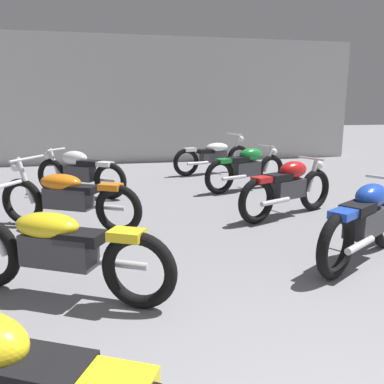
{
  "coord_description": "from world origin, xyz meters",
  "views": [
    {
      "loc": [
        -1.08,
        -0.6,
        1.67
      ],
      "look_at": [
        0.0,
        4.4,
        0.55
      ],
      "focal_mm": 37.11,
      "sensor_mm": 36.0,
      "label": 1
    }
  ],
  "objects_px": {
    "motorcycle_left_row_2": "(67,197)",
    "motorcycle_right_row_3": "(247,168)",
    "motorcycle_right_row_2": "(288,187)",
    "motorcycle_right_row_1": "(366,220)",
    "motorcycle_left_row_1": "(58,248)",
    "motorcycle_right_row_4": "(214,156)",
    "motorcycle_left_row_3": "(79,172)"
  },
  "relations": [
    {
      "from": "motorcycle_left_row_2",
      "to": "motorcycle_right_row_2",
      "type": "height_order",
      "value": "motorcycle_left_row_2"
    },
    {
      "from": "motorcycle_right_row_4",
      "to": "motorcycle_right_row_2",
      "type": "bearing_deg",
      "value": -88.73
    },
    {
      "from": "motorcycle_left_row_3",
      "to": "motorcycle_right_row_2",
      "type": "height_order",
      "value": "same"
    },
    {
      "from": "motorcycle_left_row_3",
      "to": "motorcycle_right_row_3",
      "type": "height_order",
      "value": "same"
    },
    {
      "from": "motorcycle_left_row_3",
      "to": "motorcycle_right_row_3",
      "type": "bearing_deg",
      "value": -3.02
    },
    {
      "from": "motorcycle_right_row_2",
      "to": "motorcycle_right_row_3",
      "type": "relative_size",
      "value": 0.98
    },
    {
      "from": "motorcycle_right_row_1",
      "to": "motorcycle_right_row_3",
      "type": "distance_m",
      "value": 3.76
    },
    {
      "from": "motorcycle_left_row_2",
      "to": "motorcycle_right_row_1",
      "type": "bearing_deg",
      "value": -29.68
    },
    {
      "from": "motorcycle_left_row_3",
      "to": "motorcycle_right_row_4",
      "type": "height_order",
      "value": "motorcycle_right_row_4"
    },
    {
      "from": "motorcycle_right_row_3",
      "to": "motorcycle_right_row_1",
      "type": "bearing_deg",
      "value": -90.07
    },
    {
      "from": "motorcycle_left_row_2",
      "to": "motorcycle_right_row_3",
      "type": "height_order",
      "value": "motorcycle_left_row_2"
    },
    {
      "from": "motorcycle_right_row_2",
      "to": "motorcycle_right_row_4",
      "type": "relative_size",
      "value": 0.87
    },
    {
      "from": "motorcycle_right_row_1",
      "to": "motorcycle_left_row_1",
      "type": "bearing_deg",
      "value": -176.79
    },
    {
      "from": "motorcycle_right_row_1",
      "to": "motorcycle_right_row_3",
      "type": "height_order",
      "value": "same"
    },
    {
      "from": "motorcycle_right_row_2",
      "to": "motorcycle_left_row_3",
      "type": "bearing_deg",
      "value": 146.4
    },
    {
      "from": "motorcycle_right_row_1",
      "to": "motorcycle_right_row_2",
      "type": "height_order",
      "value": "same"
    },
    {
      "from": "motorcycle_left_row_3",
      "to": "motorcycle_right_row_2",
      "type": "relative_size",
      "value": 0.92
    },
    {
      "from": "motorcycle_left_row_2",
      "to": "motorcycle_right_row_1",
      "type": "xyz_separation_m",
      "value": [
        3.25,
        -1.85,
        0.01
      ]
    },
    {
      "from": "motorcycle_left_row_2",
      "to": "motorcycle_right_row_4",
      "type": "distance_m",
      "value": 5.03
    },
    {
      "from": "motorcycle_right_row_1",
      "to": "motorcycle_left_row_2",
      "type": "bearing_deg",
      "value": 150.32
    },
    {
      "from": "motorcycle_left_row_1",
      "to": "motorcycle_left_row_3",
      "type": "bearing_deg",
      "value": 90.78
    },
    {
      "from": "motorcycle_left_row_2",
      "to": "motorcycle_right_row_2",
      "type": "bearing_deg",
      "value": -0.66
    },
    {
      "from": "motorcycle_left_row_2",
      "to": "motorcycle_right_row_4",
      "type": "xyz_separation_m",
      "value": [
        3.13,
        3.93,
        0.0
      ]
    },
    {
      "from": "motorcycle_right_row_2",
      "to": "motorcycle_right_row_3",
      "type": "height_order",
      "value": "same"
    },
    {
      "from": "motorcycle_left_row_2",
      "to": "motorcycle_left_row_3",
      "type": "relative_size",
      "value": 1.15
    },
    {
      "from": "motorcycle_left_row_1",
      "to": "motorcycle_left_row_3",
      "type": "height_order",
      "value": "motorcycle_left_row_1"
    },
    {
      "from": "motorcycle_left_row_1",
      "to": "motorcycle_right_row_3",
      "type": "relative_size",
      "value": 1.04
    },
    {
      "from": "motorcycle_left_row_2",
      "to": "motorcycle_right_row_3",
      "type": "relative_size",
      "value": 1.03
    },
    {
      "from": "motorcycle_right_row_2",
      "to": "motorcycle_right_row_4",
      "type": "xyz_separation_m",
      "value": [
        -0.09,
        3.97,
        -0.01
      ]
    },
    {
      "from": "motorcycle_left_row_1",
      "to": "motorcycle_right_row_2",
      "type": "bearing_deg",
      "value": 32.55
    },
    {
      "from": "motorcycle_left_row_1",
      "to": "motorcycle_right_row_1",
      "type": "relative_size",
      "value": 1.14
    },
    {
      "from": "motorcycle_left_row_3",
      "to": "motorcycle_right_row_2",
      "type": "bearing_deg",
      "value": -33.6
    }
  ]
}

